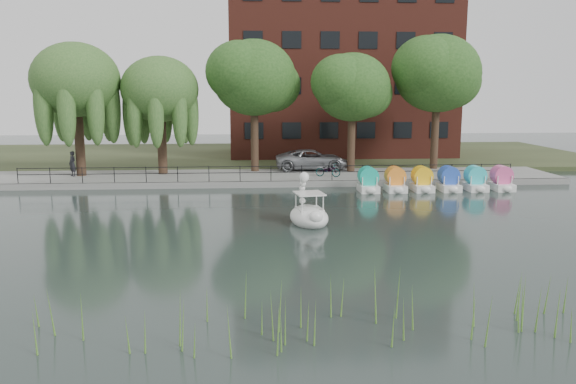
{
  "coord_description": "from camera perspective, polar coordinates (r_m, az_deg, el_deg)",
  "views": [
    {
      "loc": [
        -1.27,
        -22.79,
        6.09
      ],
      "look_at": [
        0.5,
        4.0,
        1.3
      ],
      "focal_mm": 35.0,
      "sensor_mm": 36.0,
      "label": 1
    }
  ],
  "objects": [
    {
      "name": "bicycle",
      "position": [
        38.34,
        4.09,
        2.31
      ],
      "size": [
        1.18,
        1.82,
        1.0
      ],
      "primitive_type": "imported",
      "rotation": [
        0.0,
        0.0,
        1.2
      ],
      "color": "gray",
      "rests_on": "promenade"
    },
    {
      "name": "willow_left",
      "position": [
        41.01,
        -20.77,
        10.57
      ],
      "size": [
        5.88,
        5.88,
        9.01
      ],
      "color": "#473323",
      "rests_on": "promenade"
    },
    {
      "name": "pedal_boat_row",
      "position": [
        36.21,
        14.74,
        1.07
      ],
      "size": [
        9.65,
        1.7,
        1.4
      ],
      "color": "white",
      "rests_on": "ground_plane"
    },
    {
      "name": "land_strip",
      "position": [
        53.13,
        -2.4,
        3.72
      ],
      "size": [
        60.0,
        22.0,
        0.36
      ],
      "primitive_type": "cube",
      "color": "#47512D",
      "rests_on": "ground_plane"
    },
    {
      "name": "pedestrian",
      "position": [
        41.1,
        -21.06,
        2.87
      ],
      "size": [
        0.85,
        0.83,
        1.98
      ],
      "primitive_type": "imported",
      "rotation": [
        0.0,
        0.0,
        5.56
      ],
      "color": "black",
      "rests_on": "promenade"
    },
    {
      "name": "broadleaf_center",
      "position": [
        40.8,
        -3.47,
        11.46
      ],
      "size": [
        6.0,
        6.0,
        9.25
      ],
      "color": "#473323",
      "rests_on": "promenade"
    },
    {
      "name": "swan_boat",
      "position": [
        26.36,
        2.11,
        -2.11
      ],
      "size": [
        2.15,
        2.98,
        2.32
      ],
      "rotation": [
        0.0,
        0.0,
        0.17
      ],
      "color": "white",
      "rests_on": "ground_plane"
    },
    {
      "name": "broadleaf_far",
      "position": [
        43.54,
        14.96,
        11.5
      ],
      "size": [
        6.3,
        6.3,
        9.71
      ],
      "color": "#473323",
      "rests_on": "promenade"
    },
    {
      "name": "willow_mid",
      "position": [
        40.27,
        -12.89,
        10.09
      ],
      "size": [
        5.32,
        5.32,
        8.15
      ],
      "color": "#473323",
      "rests_on": "promenade"
    },
    {
      "name": "promenade",
      "position": [
        39.25,
        -1.89,
        1.48
      ],
      "size": [
        40.0,
        6.0,
        0.4
      ],
      "primitive_type": "cube",
      "color": "gray",
      "rests_on": "ground_plane"
    },
    {
      "name": "railing",
      "position": [
        36.4,
        -1.75,
        2.3
      ],
      "size": [
        32.0,
        0.05,
        1.0
      ],
      "color": "black",
      "rests_on": "promenade"
    },
    {
      "name": "minivan",
      "position": [
        41.71,
        2.47,
        3.46
      ],
      "size": [
        2.97,
        6.26,
        1.73
      ],
      "primitive_type": "imported",
      "rotation": [
        0.0,
        0.0,
        1.55
      ],
      "color": "gray",
      "rests_on": "promenade"
    },
    {
      "name": "apartment_building",
      "position": [
        53.5,
        5.26,
        13.58
      ],
      "size": [
        20.0,
        10.07,
        18.0
      ],
      "color": "#4C1E16",
      "rests_on": "land_strip"
    },
    {
      "name": "broadleaf_right",
      "position": [
        40.94,
        6.55,
        10.47
      ],
      "size": [
        5.4,
        5.4,
        8.32
      ],
      "color": "#473323",
      "rests_on": "promenade"
    },
    {
      "name": "ground_plane",
      "position": [
        23.62,
        -0.57,
        -4.82
      ],
      "size": [
        120.0,
        120.0,
        0.0
      ],
      "primitive_type": "plane",
      "color": "#384542"
    },
    {
      "name": "reed_bank",
      "position": [
        14.74,
        9.53,
        -11.89
      ],
      "size": [
        24.0,
        2.4,
        1.2
      ],
      "color": "#669938",
      "rests_on": "ground_plane"
    },
    {
      "name": "kerb",
      "position": [
        36.34,
        -1.73,
        0.78
      ],
      "size": [
        40.0,
        0.25,
        0.4
      ],
      "primitive_type": "cube",
      "color": "gray",
      "rests_on": "ground_plane"
    }
  ]
}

